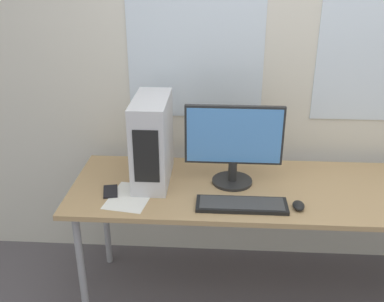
% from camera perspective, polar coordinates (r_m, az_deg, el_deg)
% --- Properties ---
extents(wall_back, '(8.00, 0.07, 2.70)m').
position_cam_1_polar(wall_back, '(2.75, 12.21, 11.34)').
color(wall_back, beige).
rests_on(wall_back, ground_plane).
extents(desk, '(2.40, 0.71, 0.76)m').
position_cam_1_polar(desk, '(2.53, 12.39, -5.59)').
color(desk, tan).
rests_on(desk, ground_plane).
extents(pc_tower, '(0.18, 0.42, 0.48)m').
position_cam_1_polar(pc_tower, '(2.45, -5.08, 1.35)').
color(pc_tower, silver).
rests_on(pc_tower, desk).
extents(monitor_main, '(0.53, 0.22, 0.45)m').
position_cam_1_polar(monitor_main, '(2.41, 5.31, 1.09)').
color(monitor_main, black).
rests_on(monitor_main, desk).
extents(keyboard, '(0.46, 0.15, 0.02)m').
position_cam_1_polar(keyboard, '(2.29, 6.32, -6.79)').
color(keyboard, black).
rests_on(keyboard, desk).
extents(mouse, '(0.06, 0.09, 0.03)m').
position_cam_1_polar(mouse, '(2.32, 13.38, -6.76)').
color(mouse, black).
rests_on(mouse, desk).
extents(cell_phone, '(0.10, 0.15, 0.01)m').
position_cam_1_polar(cell_phone, '(2.45, -10.31, -5.08)').
color(cell_phone, black).
rests_on(cell_phone, desk).
extents(paper_sheet_left, '(0.25, 0.33, 0.00)m').
position_cam_1_polar(paper_sheet_left, '(2.39, -7.86, -5.78)').
color(paper_sheet_left, white).
rests_on(paper_sheet_left, desk).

